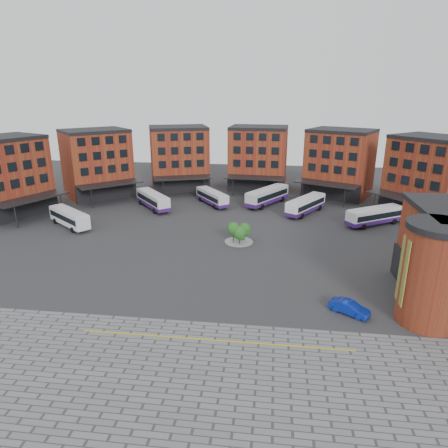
# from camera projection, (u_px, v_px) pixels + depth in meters

# --- Properties ---
(ground) EXTENTS (160.00, 160.00, 0.00)m
(ground) POSITION_uv_depth(u_px,v_px,m) (215.00, 275.00, 51.28)
(ground) COLOR #28282B
(ground) RESTS_ON ground
(paving_zone) EXTENTS (50.00, 22.00, 0.02)m
(paving_zone) POSITION_uv_depth(u_px,v_px,m) (199.00, 403.00, 30.36)
(paving_zone) COLOR slate
(paving_zone) RESTS_ON ground
(yellow_line) EXTENTS (26.00, 0.15, 0.02)m
(yellow_line) POSITION_uv_depth(u_px,v_px,m) (215.00, 340.00, 37.87)
(yellow_line) COLOR gold
(yellow_line) RESTS_ON paving_zone
(main_building) EXTENTS (94.14, 42.48, 14.60)m
(main_building) POSITION_uv_depth(u_px,v_px,m) (219.00, 165.00, 85.48)
(main_building) COLOR brown
(main_building) RESTS_ON ground
(tree_island) EXTENTS (4.40, 4.40, 3.40)m
(tree_island) POSITION_uv_depth(u_px,v_px,m) (239.00, 232.00, 61.36)
(tree_island) COLOR gray
(tree_island) RESTS_ON ground
(bus_a) EXTENTS (9.81, 8.32, 2.98)m
(bus_a) POSITION_uv_depth(u_px,v_px,m) (69.00, 217.00, 68.85)
(bus_a) COLOR white
(bus_a) RESTS_ON ground
(bus_b) EXTENTS (9.13, 10.37, 3.17)m
(bus_b) POSITION_uv_depth(u_px,v_px,m) (153.00, 200.00, 79.59)
(bus_b) COLOR silver
(bus_b) RESTS_ON ground
(bus_c) EXTENTS (7.95, 9.74, 2.90)m
(bus_c) POSITION_uv_depth(u_px,v_px,m) (212.00, 197.00, 82.21)
(bus_c) COLOR silver
(bus_c) RESTS_ON ground
(bus_d) EXTENTS (8.80, 11.63, 3.39)m
(bus_d) POSITION_uv_depth(u_px,v_px,m) (267.00, 196.00, 82.13)
(bus_d) COLOR silver
(bus_d) RESTS_ON ground
(bus_e) EXTENTS (8.19, 10.82, 3.15)m
(bus_e) POSITION_uv_depth(u_px,v_px,m) (306.00, 205.00, 76.24)
(bus_e) COLOR white
(bus_e) RESTS_ON ground
(bus_f) EXTENTS (10.75, 8.01, 3.12)m
(bus_f) POSITION_uv_depth(u_px,v_px,m) (375.00, 216.00, 69.67)
(bus_f) COLOR silver
(bus_f) RESTS_ON ground
(blue_car) EXTENTS (4.38, 3.51, 1.40)m
(blue_car) POSITION_uv_depth(u_px,v_px,m) (349.00, 308.00, 42.23)
(blue_car) COLOR #0C249F
(blue_car) RESTS_ON ground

